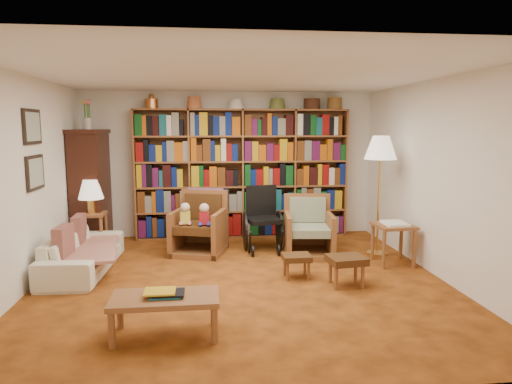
{
  "coord_description": "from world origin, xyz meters",
  "views": [
    {
      "loc": [
        -0.42,
        -5.45,
        1.89
      ],
      "look_at": [
        0.25,
        0.6,
        1.03
      ],
      "focal_mm": 32.0,
      "sensor_mm": 36.0,
      "label": 1
    }
  ],
  "objects": [
    {
      "name": "framed_pictures",
      "position": [
        -2.48,
        0.3,
        1.62
      ],
      "size": [
        0.03,
        0.52,
        0.97
      ],
      "color": "black",
      "rests_on": "wall_left"
    },
    {
      "name": "floor",
      "position": [
        0.0,
        0.0,
        0.0
      ],
      "size": [
        5.0,
        5.0,
        0.0
      ],
      "primitive_type": "plane",
      "color": "#A55319",
      "rests_on": "ground"
    },
    {
      "name": "footstool_b",
      "position": [
        1.24,
        -0.32,
        0.3
      ],
      "size": [
        0.47,
        0.41,
        0.36
      ],
      "color": "#462812",
      "rests_on": "floor"
    },
    {
      "name": "cushion_right",
      "position": [
        -2.18,
        0.24,
        0.45
      ],
      "size": [
        0.16,
        0.42,
        0.41
      ],
      "primitive_type": "cube",
      "rotation": [
        0.0,
        0.0,
        -0.07
      ],
      "color": "maroon",
      "rests_on": "sofa"
    },
    {
      "name": "sofa",
      "position": [
        -2.05,
        0.59,
        0.25
      ],
      "size": [
        1.77,
        0.75,
        0.51
      ],
      "primitive_type": "imported",
      "rotation": [
        0.0,
        0.0,
        1.53
      ],
      "color": "beige",
      "rests_on": "floor"
    },
    {
      "name": "wall_back",
      "position": [
        0.0,
        2.5,
        1.25
      ],
      "size": [
        5.0,
        0.0,
        5.0
      ],
      "primitive_type": "plane",
      "rotation": [
        1.57,
        0.0,
        0.0
      ],
      "color": "white",
      "rests_on": "floor"
    },
    {
      "name": "bookshelf",
      "position": [
        0.2,
        2.33,
        1.17
      ],
      "size": [
        3.6,
        0.3,
        2.42
      ],
      "color": "#915A2D",
      "rests_on": "floor"
    },
    {
      "name": "sofa_throw",
      "position": [
        -2.0,
        0.59,
        0.3
      ],
      "size": [
        0.96,
        1.5,
        0.04
      ],
      "primitive_type": "cube",
      "rotation": [
        0.0,
        0.0,
        0.16
      ],
      "color": "beige",
      "rests_on": "sofa"
    },
    {
      "name": "coffee_table",
      "position": [
        -0.81,
        -1.43,
        0.33
      ],
      "size": [
        0.97,
        0.49,
        0.43
      ],
      "color": "#915A2D",
      "rests_on": "floor"
    },
    {
      "name": "armchair_leather",
      "position": [
        -0.54,
        1.41,
        0.39
      ],
      "size": [
        0.95,
        0.96,
        0.95
      ],
      "color": "#915A2D",
      "rests_on": "floor"
    },
    {
      "name": "wall_left",
      "position": [
        -2.5,
        0.0,
        1.25
      ],
      "size": [
        0.0,
        5.0,
        5.0
      ],
      "primitive_type": "plane",
      "rotation": [
        1.57,
        0.0,
        1.57
      ],
      "color": "white",
      "rests_on": "floor"
    },
    {
      "name": "wall_front",
      "position": [
        0.0,
        -2.5,
        1.25
      ],
      "size": [
        5.0,
        0.0,
        5.0
      ],
      "primitive_type": "plane",
      "rotation": [
        -1.57,
        0.0,
        0.0
      ],
      "color": "white",
      "rests_on": "floor"
    },
    {
      "name": "table_lamp",
      "position": [
        -2.15,
        1.56,
        0.95
      ],
      "size": [
        0.37,
        0.37,
        0.51
      ],
      "color": "gold",
      "rests_on": "side_table_lamp"
    },
    {
      "name": "cushion_left",
      "position": [
        -2.18,
        0.94,
        0.45
      ],
      "size": [
        0.15,
        0.42,
        0.41
      ],
      "primitive_type": "cube",
      "rotation": [
        0.0,
        0.0,
        0.05
      ],
      "color": "maroon",
      "rests_on": "sofa"
    },
    {
      "name": "ceiling",
      "position": [
        0.0,
        0.0,
        2.5
      ],
      "size": [
        5.0,
        5.0,
        0.0
      ],
      "primitive_type": "plane",
      "rotation": [
        3.14,
        0.0,
        0.0
      ],
      "color": "white",
      "rests_on": "wall_back"
    },
    {
      "name": "side_table_papers",
      "position": [
        2.15,
        0.48,
        0.47
      ],
      "size": [
        0.53,
        0.53,
        0.59
      ],
      "color": "#915A2D",
      "rests_on": "floor"
    },
    {
      "name": "armchair_sage",
      "position": [
        1.08,
        1.12,
        0.34
      ],
      "size": [
        0.78,
        0.81,
        0.88
      ],
      "color": "#915A2D",
      "rests_on": "floor"
    },
    {
      "name": "wall_right",
      "position": [
        2.5,
        0.0,
        1.25
      ],
      "size": [
        0.0,
        5.0,
        5.0
      ],
      "primitive_type": "plane",
      "rotation": [
        1.57,
        0.0,
        -1.57
      ],
      "color": "white",
      "rests_on": "floor"
    },
    {
      "name": "floor_lamp",
      "position": [
        2.11,
        0.96,
        1.53
      ],
      "size": [
        0.47,
        0.47,
        1.77
      ],
      "color": "gold",
      "rests_on": "floor"
    },
    {
      "name": "curio_cabinet",
      "position": [
        -2.25,
        2.0,
        0.95
      ],
      "size": [
        0.5,
        0.95,
        2.4
      ],
      "color": "#35180E",
      "rests_on": "floor"
    },
    {
      "name": "footstool_a",
      "position": [
        0.7,
        0.04,
        0.25
      ],
      "size": [
        0.36,
        0.3,
        0.3
      ],
      "color": "#462812",
      "rests_on": "floor"
    },
    {
      "name": "side_table_lamp",
      "position": [
        -2.15,
        1.56,
        0.44
      ],
      "size": [
        0.4,
        0.4,
        0.61
      ],
      "color": "#915A2D",
      "rests_on": "floor"
    },
    {
      "name": "wheelchair",
      "position": [
        0.44,
        1.45,
        0.45
      ],
      "size": [
        0.57,
        0.79,
        0.99
      ],
      "color": "black",
      "rests_on": "floor"
    }
  ]
}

